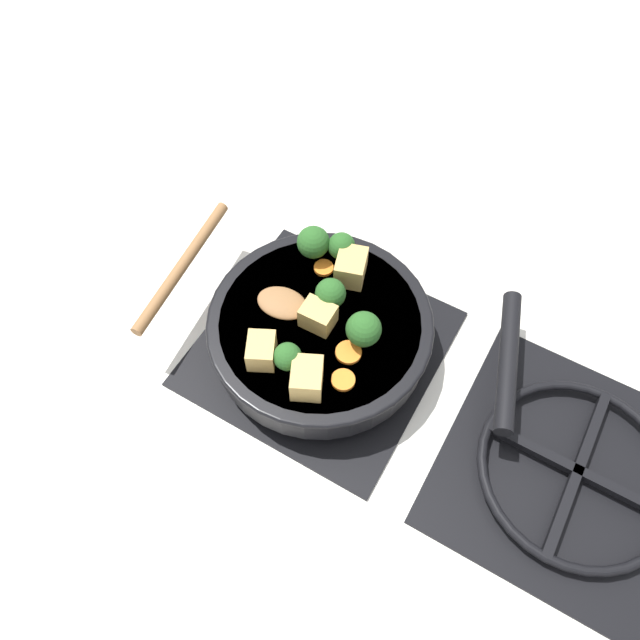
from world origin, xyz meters
TOP-DOWN VIEW (x-y plane):
  - ground_plane at (0.00, 0.00)m, footprint 2.40×2.40m
  - front_burner_grate at (0.00, 0.00)m, footprint 0.31×0.31m
  - rear_burner_grate at (0.00, 0.36)m, footprint 0.31×0.31m
  - skillet_pan at (-0.00, 0.00)m, footprint 0.32×0.42m
  - wooden_spoon at (0.02, -0.14)m, footprint 0.23×0.20m
  - tofu_cube_center_large at (0.08, -0.03)m, footprint 0.05×0.05m
  - tofu_cube_near_handle at (-0.08, -0.00)m, footprint 0.06×0.05m
  - tofu_cube_east_chunk at (0.09, 0.03)m, footprint 0.06×0.05m
  - tofu_cube_west_chunk at (0.01, -0.00)m, footprint 0.03×0.04m
  - broccoli_floret_near_spoon at (-0.10, -0.03)m, footprint 0.04×0.04m
  - broccoli_floret_center_top at (-0.09, -0.06)m, footprint 0.04×0.04m
  - broccoli_floret_east_rim at (-0.00, 0.06)m, footprint 0.04×0.04m
  - broccoli_floret_west_rim at (0.08, 0.00)m, footprint 0.03×0.03m
  - broccoli_floret_north_edge at (-0.03, 0.00)m, footprint 0.04×0.04m
  - carrot_slice_orange_thin at (-0.07, -0.04)m, footprint 0.03×0.03m
  - carrot_slice_near_center at (0.02, 0.06)m, footprint 0.03×0.03m
  - carrot_slice_edge_slice at (0.06, 0.07)m, footprint 0.03×0.03m

SIDE VIEW (x-z plane):
  - ground_plane at x=0.00m, z-range 0.00..0.00m
  - front_burner_grate at x=0.00m, z-range 0.00..0.03m
  - rear_burner_grate at x=0.00m, z-range 0.00..0.03m
  - skillet_pan at x=0.00m, z-range 0.03..0.08m
  - carrot_slice_orange_thin at x=-0.07m, z-range 0.08..0.08m
  - carrot_slice_near_center at x=0.02m, z-range 0.08..0.08m
  - carrot_slice_edge_slice at x=0.06m, z-range 0.08..0.08m
  - wooden_spoon at x=0.02m, z-range 0.08..0.09m
  - tofu_cube_west_chunk at x=0.01m, z-range 0.08..0.11m
  - tofu_cube_center_large at x=0.08m, z-range 0.08..0.11m
  - tofu_cube_east_chunk at x=0.09m, z-range 0.08..0.11m
  - tofu_cube_near_handle at x=-0.08m, z-range 0.08..0.11m
  - broccoli_floret_west_rim at x=0.08m, z-range 0.08..0.12m
  - broccoli_floret_near_spoon at x=-0.10m, z-range 0.08..0.12m
  - broccoli_floret_north_edge at x=-0.03m, z-range 0.08..0.13m
  - broccoli_floret_center_top at x=-0.09m, z-range 0.08..0.13m
  - broccoli_floret_east_rim at x=0.00m, z-range 0.08..0.13m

